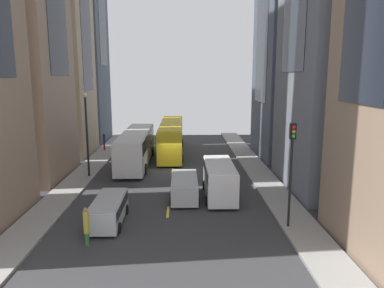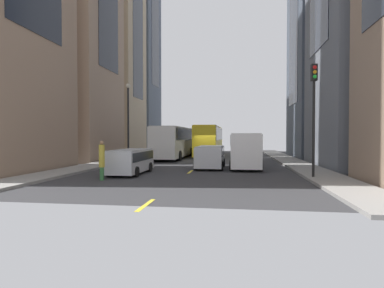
% 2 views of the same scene
% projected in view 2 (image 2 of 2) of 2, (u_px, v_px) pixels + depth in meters
% --- Properties ---
extents(ground_plane, '(42.35, 42.35, 0.00)m').
position_uv_depth(ground_plane, '(206.00, 160.00, 31.69)').
color(ground_plane, '#333335').
extents(sidewalk_west, '(2.36, 44.00, 0.15)m').
position_uv_depth(sidewalk_west, '(128.00, 159.00, 32.81)').
color(sidewalk_west, gray).
rests_on(sidewalk_west, ground).
extents(sidewalk_east, '(2.36, 44.00, 0.15)m').
position_uv_depth(sidewalk_east, '(289.00, 160.00, 30.57)').
color(sidewalk_east, gray).
rests_on(sidewalk_east, ground).
extents(lane_stripe_0, '(0.16, 2.00, 0.01)m').
position_uv_depth(lane_stripe_0, '(146.00, 205.00, 10.90)').
color(lane_stripe_0, yellow).
rests_on(lane_stripe_0, ground).
extents(lane_stripe_1, '(0.16, 2.00, 0.01)m').
position_uv_depth(lane_stripe_1, '(190.00, 172.00, 21.30)').
color(lane_stripe_1, yellow).
rests_on(lane_stripe_1, ground).
extents(lane_stripe_2, '(0.16, 2.00, 0.01)m').
position_uv_depth(lane_stripe_2, '(206.00, 160.00, 31.69)').
color(lane_stripe_2, yellow).
rests_on(lane_stripe_2, ground).
extents(lane_stripe_3, '(0.16, 2.00, 0.01)m').
position_uv_depth(lane_stripe_3, '(214.00, 155.00, 42.08)').
color(lane_stripe_3, yellow).
rests_on(lane_stripe_3, ground).
extents(lane_stripe_4, '(0.16, 2.00, 0.01)m').
position_uv_depth(lane_stripe_4, '(218.00, 151.00, 52.48)').
color(lane_stripe_4, yellow).
rests_on(lane_stripe_4, ground).
extents(building_west_2, '(6.28, 7.38, 32.01)m').
position_uv_depth(building_west_2, '(115.00, 30.00, 40.81)').
color(building_west_2, tan).
rests_on(building_west_2, ground).
extents(building_west_3, '(7.72, 7.68, 44.94)m').
position_uv_depth(building_west_3, '(131.00, 6.00, 49.28)').
color(building_west_3, '#4C5666').
rests_on(building_west_3, ground).
extents(building_east_2, '(8.61, 9.95, 26.87)m').
position_uv_depth(building_east_2, '(333.00, 37.00, 35.65)').
color(building_east_2, '#4C5666').
rests_on(building_east_2, ground).
extents(city_bus_white, '(2.80, 12.51, 3.35)m').
position_uv_depth(city_bus_white, '(175.00, 140.00, 34.94)').
color(city_bus_white, silver).
rests_on(city_bus_white, ground).
extents(streetcar_yellow, '(2.70, 13.99, 3.59)m').
position_uv_depth(streetcar_yellow, '(210.00, 139.00, 39.58)').
color(streetcar_yellow, yellow).
rests_on(streetcar_yellow, ground).
extents(delivery_van_white, '(2.25, 6.02, 2.58)m').
position_uv_depth(delivery_van_white, '(245.00, 148.00, 23.64)').
color(delivery_van_white, white).
rests_on(delivery_van_white, ground).
extents(car_silver_0, '(1.87, 4.69, 1.54)m').
position_uv_depth(car_silver_0, '(131.00, 159.00, 20.06)').
color(car_silver_0, '#B7BABF').
rests_on(car_silver_0, ground).
extents(car_silver_1, '(2.05, 4.70, 1.65)m').
position_uv_depth(car_silver_1, '(210.00, 155.00, 23.74)').
color(car_silver_1, '#B7BABF').
rests_on(car_silver_1, ground).
extents(pedestrian_walking_far, '(0.31, 0.31, 2.13)m').
position_uv_depth(pedestrian_walking_far, '(102.00, 159.00, 17.15)').
color(pedestrian_walking_far, '#336B38').
rests_on(pedestrian_walking_far, ground).
extents(pedestrian_crossing_mid, '(0.29, 0.29, 2.11)m').
position_uv_depth(pedestrian_crossing_mid, '(150.00, 145.00, 42.16)').
color(pedestrian_crossing_mid, maroon).
rests_on(pedestrian_crossing_mid, ground).
extents(traffic_light_near_corner, '(0.32, 0.44, 6.13)m').
position_uv_depth(traffic_light_near_corner, '(314.00, 99.00, 17.37)').
color(traffic_light_near_corner, black).
rests_on(traffic_light_near_corner, ground).
extents(streetlamp_near, '(0.44, 0.44, 7.31)m').
position_uv_depth(streetlamp_near, '(128.00, 113.00, 30.75)').
color(streetlamp_near, black).
rests_on(streetlamp_near, ground).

